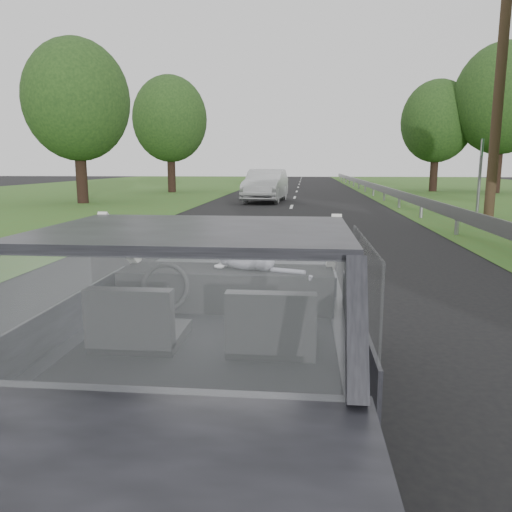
% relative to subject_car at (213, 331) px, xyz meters
% --- Properties ---
extents(ground, '(140.00, 140.00, 0.00)m').
position_rel_subject_car_xyz_m(ground, '(0.00, 0.00, -0.72)').
color(ground, black).
rests_on(ground, ground).
extents(subject_car, '(1.80, 4.00, 1.45)m').
position_rel_subject_car_xyz_m(subject_car, '(0.00, 0.00, 0.00)').
color(subject_car, black).
rests_on(subject_car, ground).
extents(dashboard, '(1.58, 0.45, 0.30)m').
position_rel_subject_car_xyz_m(dashboard, '(0.00, 0.62, 0.12)').
color(dashboard, black).
rests_on(dashboard, subject_car).
extents(driver_seat, '(0.50, 0.72, 0.42)m').
position_rel_subject_car_xyz_m(driver_seat, '(-0.40, -0.29, 0.16)').
color(driver_seat, black).
rests_on(driver_seat, subject_car).
extents(passenger_seat, '(0.50, 0.72, 0.42)m').
position_rel_subject_car_xyz_m(passenger_seat, '(0.40, -0.29, 0.16)').
color(passenger_seat, black).
rests_on(passenger_seat, subject_car).
extents(steering_wheel, '(0.36, 0.36, 0.04)m').
position_rel_subject_car_xyz_m(steering_wheel, '(-0.40, 0.33, 0.20)').
color(steering_wheel, black).
rests_on(steering_wheel, dashboard).
extents(cat, '(0.57, 0.29, 0.24)m').
position_rel_subject_car_xyz_m(cat, '(0.15, 0.60, 0.35)').
color(cat, '#92919E').
rests_on(cat, dashboard).
extents(guardrail, '(0.05, 90.00, 0.32)m').
position_rel_subject_car_xyz_m(guardrail, '(4.30, 10.00, -0.15)').
color(guardrail, gray).
rests_on(guardrail, ground).
extents(other_car, '(2.20, 4.81, 1.54)m').
position_rel_subject_car_xyz_m(other_car, '(-1.33, 21.02, 0.05)').
color(other_car, silver).
rests_on(other_car, ground).
extents(highway_sign, '(0.40, 1.06, 2.69)m').
position_rel_subject_car_xyz_m(highway_sign, '(6.98, 16.35, 0.62)').
color(highway_sign, '#17481F').
rests_on(highway_sign, ground).
extents(utility_pole, '(0.34, 0.34, 8.98)m').
position_rel_subject_car_xyz_m(utility_pole, '(6.06, 12.53, 3.77)').
color(utility_pole, '#39291B').
rests_on(utility_pole, ground).
extents(tree_2, '(5.65, 5.65, 6.91)m').
position_rel_subject_car_xyz_m(tree_2, '(8.94, 31.13, 2.73)').
color(tree_2, '#193114').
rests_on(tree_2, ground).
extents(tree_3, '(6.36, 6.36, 8.71)m').
position_rel_subject_car_xyz_m(tree_3, '(12.33, 29.54, 3.63)').
color(tree_3, '#193114').
rests_on(tree_3, ground).
extents(tree_5, '(5.21, 5.21, 7.04)m').
position_rel_subject_car_xyz_m(tree_5, '(-9.63, 19.14, 2.80)').
color(tree_5, '#193114').
rests_on(tree_5, ground).
extents(tree_6, '(5.88, 5.88, 7.01)m').
position_rel_subject_car_xyz_m(tree_6, '(-7.94, 28.46, 2.78)').
color(tree_6, '#193114').
rests_on(tree_6, ground).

